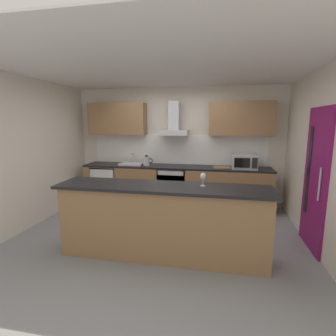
# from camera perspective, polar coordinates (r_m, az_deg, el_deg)

# --- Properties ---
(ground) EXTENTS (5.61, 4.54, 0.02)m
(ground) POSITION_cam_1_polar(r_m,az_deg,el_deg) (4.49, -1.66, -14.19)
(ground) COLOR gray
(ceiling) EXTENTS (5.61, 4.54, 0.02)m
(ceiling) POSITION_cam_1_polar(r_m,az_deg,el_deg) (4.17, -1.86, 20.77)
(ceiling) COLOR white
(wall_back) EXTENTS (5.61, 0.12, 2.60)m
(wall_back) POSITION_cam_1_polar(r_m,az_deg,el_deg) (5.92, 2.21, 4.87)
(wall_back) COLOR silver
(wall_back) RESTS_ON ground
(wall_left) EXTENTS (0.12, 4.54, 2.60)m
(wall_left) POSITION_cam_1_polar(r_m,az_deg,el_deg) (5.20, -28.15, 2.96)
(wall_left) COLOR silver
(wall_left) RESTS_ON ground
(wall_right) EXTENTS (0.12, 4.54, 2.60)m
(wall_right) POSITION_cam_1_polar(r_m,az_deg,el_deg) (4.28, 30.87, 1.45)
(wall_right) COLOR silver
(wall_right) RESTS_ON ground
(backsplash_tile) EXTENTS (3.92, 0.02, 0.66)m
(backsplash_tile) POSITION_cam_1_polar(r_m,az_deg,el_deg) (5.85, 2.10, 4.12)
(backsplash_tile) COLOR white
(counter_back) EXTENTS (4.06, 0.60, 0.90)m
(counter_back) POSITION_cam_1_polar(r_m,az_deg,el_deg) (5.69, 1.56, -4.03)
(counter_back) COLOR olive
(counter_back) RESTS_ON ground
(counter_island) EXTENTS (2.87, 0.64, 1.01)m
(counter_island) POSITION_cam_1_polar(r_m,az_deg,el_deg) (3.57, -1.23, -11.72)
(counter_island) COLOR olive
(counter_island) RESTS_ON ground
(upper_cabinets) EXTENTS (4.01, 0.32, 0.70)m
(upper_cabinets) POSITION_cam_1_polar(r_m,az_deg,el_deg) (5.67, 1.88, 10.82)
(upper_cabinets) COLOR olive
(side_door) EXTENTS (0.08, 0.85, 2.05)m
(side_door) POSITION_cam_1_polar(r_m,az_deg,el_deg) (4.24, 29.85, -2.27)
(side_door) COLOR #7A1456
(side_door) RESTS_ON ground
(oven) EXTENTS (0.60, 0.62, 0.80)m
(oven) POSITION_cam_1_polar(r_m,az_deg,el_deg) (5.67, 1.07, -3.98)
(oven) COLOR slate
(oven) RESTS_ON ground
(refrigerator) EXTENTS (0.58, 0.60, 0.85)m
(refrigerator) POSITION_cam_1_polar(r_m,az_deg,el_deg) (6.12, -13.25, -3.52)
(refrigerator) COLOR white
(refrigerator) RESTS_ON ground
(microwave) EXTENTS (0.50, 0.38, 0.30)m
(microwave) POSITION_cam_1_polar(r_m,az_deg,el_deg) (5.47, 16.55, 1.39)
(microwave) COLOR #B7BABC
(microwave) RESTS_ON counter_back
(sink) EXTENTS (0.50, 0.40, 0.26)m
(sink) POSITION_cam_1_polar(r_m,az_deg,el_deg) (5.82, -8.00, 1.00)
(sink) COLOR silver
(sink) RESTS_ON counter_back
(kettle) EXTENTS (0.29, 0.15, 0.24)m
(kettle) POSITION_cam_1_polar(r_m,az_deg,el_deg) (5.66, -4.80, 1.60)
(kettle) COLOR #B7BABC
(kettle) RESTS_ON counter_back
(range_hood) EXTENTS (0.62, 0.45, 0.72)m
(range_hood) POSITION_cam_1_polar(r_m,az_deg,el_deg) (5.63, 1.34, 9.57)
(range_hood) COLOR #B7BABC
(wine_glass) EXTENTS (0.08, 0.08, 0.18)m
(wine_glass) POSITION_cam_1_polar(r_m,az_deg,el_deg) (3.40, 7.78, -1.97)
(wine_glass) COLOR silver
(wine_glass) RESTS_ON counter_island
(chopping_board) EXTENTS (0.37, 0.27, 0.02)m
(chopping_board) POSITION_cam_1_polar(r_m,az_deg,el_deg) (5.47, 11.79, 0.12)
(chopping_board) COLOR #9E7247
(chopping_board) RESTS_ON counter_back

